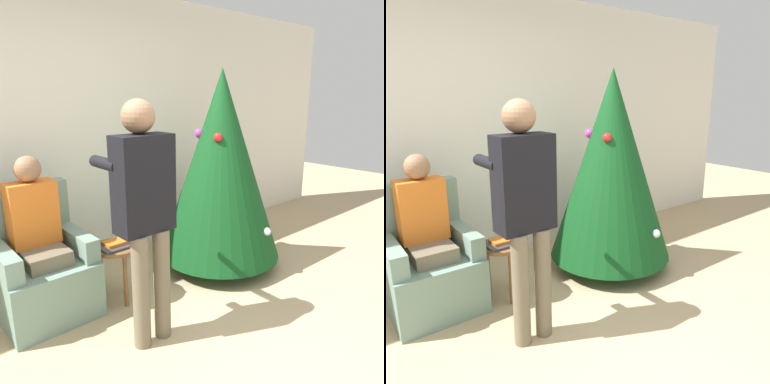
% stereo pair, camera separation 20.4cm
% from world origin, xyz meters
% --- Properties ---
extents(wall_back, '(8.00, 0.06, 2.70)m').
position_xyz_m(wall_back, '(0.00, 2.23, 1.35)').
color(wall_back, silver).
rests_on(wall_back, ground_plane).
extents(christmas_tree, '(1.20, 1.20, 1.95)m').
position_xyz_m(christmas_tree, '(1.07, 1.29, 1.05)').
color(christmas_tree, brown).
rests_on(christmas_tree, ground_plane).
extents(armchair, '(0.69, 0.72, 1.02)m').
position_xyz_m(armchair, '(-0.60, 1.64, 0.35)').
color(armchair, gray).
rests_on(armchair, ground_plane).
extents(person_seated, '(0.36, 0.46, 1.27)m').
position_xyz_m(person_seated, '(-0.60, 1.61, 0.70)').
color(person_seated, '#6B604C').
rests_on(person_seated, ground_plane).
extents(person_standing, '(0.41, 0.57, 1.70)m').
position_xyz_m(person_standing, '(-0.16, 0.79, 1.01)').
color(person_standing, '#6B604C').
rests_on(person_standing, ground_plane).
extents(side_stool, '(0.38, 0.38, 0.50)m').
position_xyz_m(side_stool, '(-0.07, 1.37, 0.41)').
color(side_stool, brown).
rests_on(side_stool, ground_plane).
extents(laptop, '(0.29, 0.25, 0.02)m').
position_xyz_m(laptop, '(-0.07, 1.37, 0.51)').
color(laptop, '#38383D').
rests_on(laptop, side_stool).
extents(book, '(0.19, 0.14, 0.02)m').
position_xyz_m(book, '(-0.07, 1.37, 0.53)').
color(book, orange).
rests_on(book, laptop).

